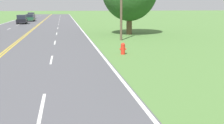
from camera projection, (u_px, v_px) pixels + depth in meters
name	position (u px, v px, depth m)	size (l,w,h in m)	color
fire_hydrant	(123.00, 48.00, 20.73)	(0.48, 0.32, 0.87)	red
utility_pole_midground	(121.00, 4.00, 28.54)	(1.80, 0.24, 7.12)	brown
car_black_van_approaching	(22.00, 19.00, 55.73)	(1.99, 4.30, 1.76)	black
car_dark_green_van_mid_near	(30.00, 17.00, 64.87)	(1.94, 4.43, 1.64)	black
car_maroon_hatchback_mid_far	(31.00, 15.00, 79.17)	(2.02, 3.83, 1.65)	black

